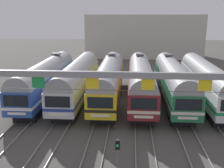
{
  "coord_description": "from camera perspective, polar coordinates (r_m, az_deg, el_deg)",
  "views": [
    {
      "loc": [
        0.74,
        -31.69,
        10.34
      ],
      "look_at": [
        -1.35,
        -2.39,
        2.7
      ],
      "focal_mm": 43.75,
      "sensor_mm": 36.0,
      "label": 1
    }
  ],
  "objects": [
    {
      "name": "ground_plane",
      "position": [
        33.34,
        2.6,
        -3.51
      ],
      "size": [
        160.0,
        160.0,
        0.0
      ],
      "primitive_type": "plane",
      "color": "#4C4944"
    },
    {
      "name": "track_bed",
      "position": [
        49.76,
        3.14,
        2.65
      ],
      "size": [
        20.68,
        70.0,
        0.15
      ],
      "color": "gray",
      "rests_on": "ground"
    },
    {
      "name": "commuter_train_blue",
      "position": [
        34.2,
        -13.62,
        1.23
      ],
      "size": [
        2.88,
        18.06,
        5.05
      ],
      "color": "#284C9E",
      "rests_on": "ground"
    },
    {
      "name": "commuter_train_silver",
      "position": [
        33.23,
        -7.31,
        1.14
      ],
      "size": [
        2.88,
        18.06,
        4.77
      ],
      "color": "silver",
      "rests_on": "ground"
    },
    {
      "name": "commuter_train_yellow",
      "position": [
        32.71,
        -0.7,
        1.04
      ],
      "size": [
        2.88,
        18.06,
        5.05
      ],
      "color": "gold",
      "rests_on": "ground"
    },
    {
      "name": "commuter_train_maroon",
      "position": [
        32.62,
        6.03,
        0.92
      ],
      "size": [
        2.88,
        18.06,
        5.05
      ],
      "color": "maroon",
      "rests_on": "ground"
    },
    {
      "name": "commuter_train_green",
      "position": [
        32.98,
        12.7,
        0.8
      ],
      "size": [
        2.88,
        18.06,
        5.05
      ],
      "color": "#236B42",
      "rests_on": "ground"
    },
    {
      "name": "commuter_train_white",
      "position": [
        33.77,
        19.15,
        0.66
      ],
      "size": [
        2.88,
        18.06,
        4.77
      ],
      "color": "white",
      "rests_on": "ground"
    },
    {
      "name": "catenary_gantry",
      "position": [
        18.88,
        1.68,
        -0.85
      ],
      "size": [
        24.42,
        0.44,
        6.97
      ],
      "color": "gray",
      "rests_on": "ground"
    },
    {
      "name": "yard_signal_mast",
      "position": [
        17.48,
        1.18,
        -14.02
      ],
      "size": [
        0.28,
        0.35,
        2.82
      ],
      "color": "#59595E",
      "rests_on": "ground"
    },
    {
      "name": "maintenance_building",
      "position": [
        67.78,
        6.61,
        10.01
      ],
      "size": [
        27.23,
        10.0,
        10.11
      ],
      "primitive_type": "cube",
      "color": "beige",
      "rests_on": "ground"
    }
  ]
}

